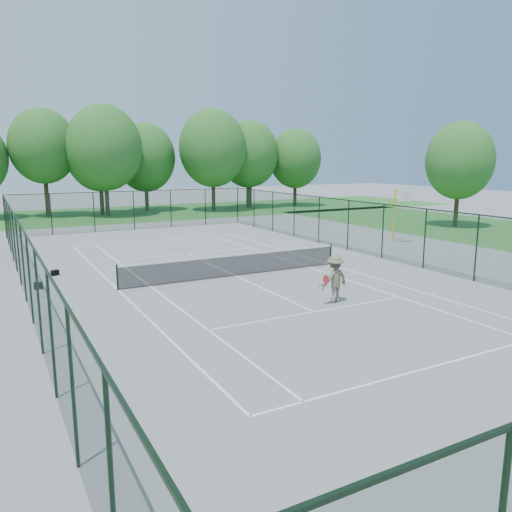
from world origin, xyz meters
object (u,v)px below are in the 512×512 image
object	(u,v)px
basketball_goal	(400,204)
sports_bag_a	(38,286)
tennis_net	(236,264)
tennis_player	(335,279)

from	to	relation	value
basketball_goal	sports_bag_a	bearing A→B (deg)	-175.47
sports_bag_a	tennis_net	bearing A→B (deg)	-8.78
tennis_net	sports_bag_a	world-z (taller)	tennis_net
tennis_net	sports_bag_a	bearing A→B (deg)	167.81
tennis_net	sports_bag_a	xyz separation A→B (m)	(-8.41, 1.82, -0.43)
sports_bag_a	basketball_goal	bearing A→B (deg)	7.93
basketball_goal	sports_bag_a	xyz separation A→B (m)	(-22.10, -1.75, -2.42)
tennis_net	basketball_goal	size ratio (longest dim) A/B	3.04
basketball_goal	sports_bag_a	world-z (taller)	basketball_goal
basketball_goal	tennis_player	distance (m)	15.52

